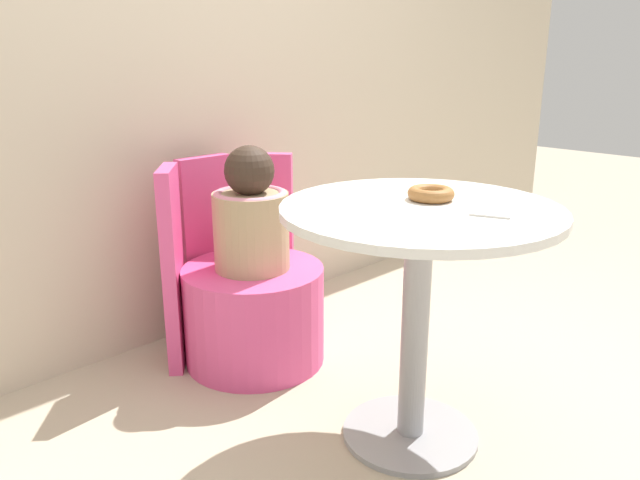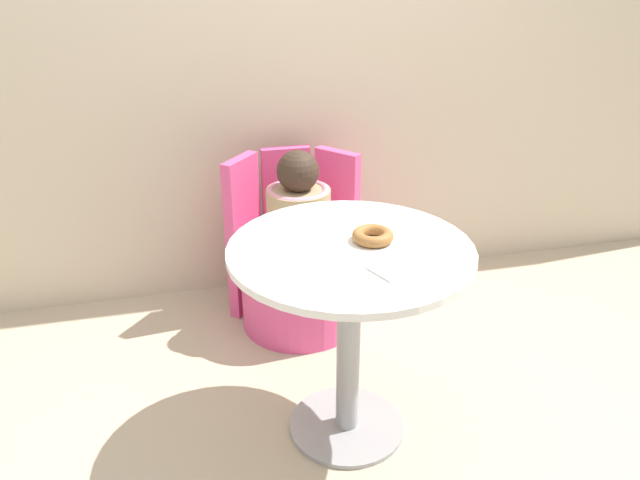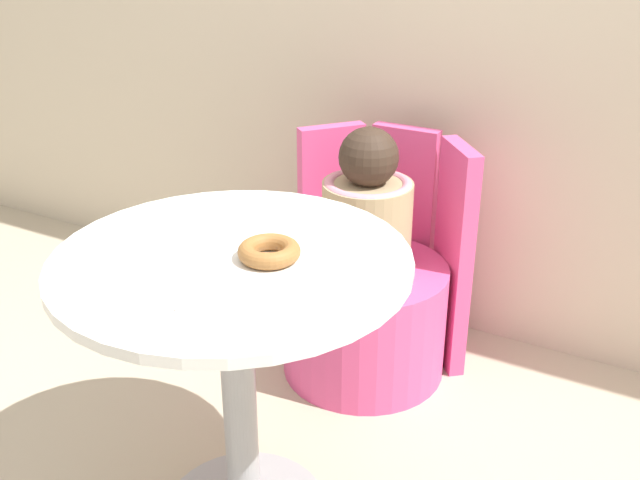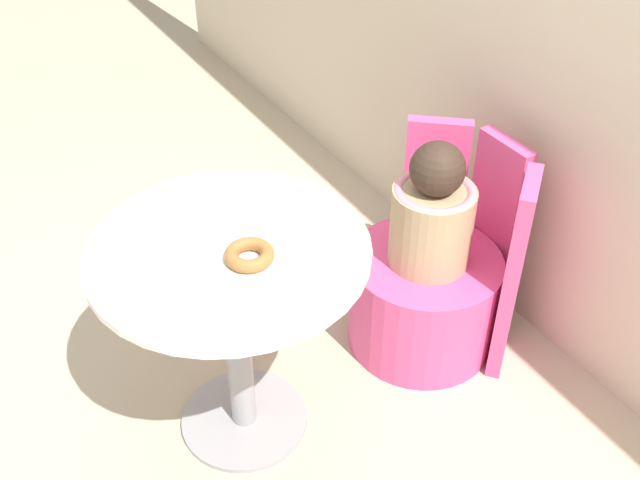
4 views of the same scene
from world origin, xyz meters
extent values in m
plane|color=#B7A88E|center=(0.00, 0.00, 0.00)|extent=(12.00, 12.00, 0.00)
cube|color=beige|center=(0.00, 1.13, 1.20)|extent=(6.00, 0.06, 2.40)
cylinder|color=#99999E|center=(0.00, -0.04, 0.01)|extent=(0.42, 0.42, 0.02)
cylinder|color=#99999E|center=(0.00, -0.04, 0.36)|extent=(0.08, 0.08, 0.69)
cylinder|color=white|center=(0.00, -0.04, 0.72)|extent=(0.79, 0.79, 0.02)
cylinder|color=#E54C8C|center=(-0.02, 0.69, 0.19)|extent=(0.53, 0.53, 0.37)
cube|color=#E54C8C|center=(-0.02, 0.98, 0.38)|extent=(0.22, 0.05, 0.75)
cube|color=#E54C8C|center=(0.20, 0.88, 0.38)|extent=(0.18, 0.20, 0.75)
cube|color=#E54C8C|center=(-0.24, 0.88, 0.38)|extent=(0.18, 0.20, 0.75)
cylinder|color=tan|center=(-0.02, 0.69, 0.51)|extent=(0.28, 0.28, 0.28)
torus|color=pink|center=(-0.02, 0.69, 0.65)|extent=(0.27, 0.27, 0.04)
sphere|color=#38281E|center=(-0.02, 0.69, 0.74)|extent=(0.18, 0.18, 0.18)
torus|color=#9E6633|center=(0.08, -0.01, 0.75)|extent=(0.13, 0.13, 0.04)
cube|color=silver|center=(0.07, -0.22, 0.74)|extent=(0.14, 0.14, 0.01)
camera|label=1|loc=(-1.38, -1.03, 1.15)|focal=35.00mm
camera|label=2|loc=(-0.50, -1.72, 1.60)|focal=35.00mm
camera|label=3|loc=(0.86, -1.21, 1.44)|focal=42.00mm
camera|label=4|loc=(1.50, -0.64, 1.99)|focal=42.00mm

